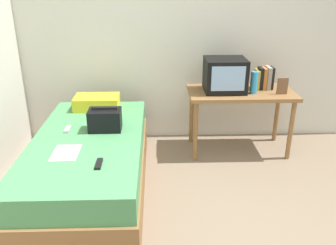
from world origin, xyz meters
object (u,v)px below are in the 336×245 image
(remote_dark, at_px, (99,164))
(remote_silver, at_px, (68,129))
(tv, at_px, (225,75))
(bed, at_px, (90,165))
(pillow, at_px, (97,102))
(book_row, at_px, (264,78))
(water_bottle, at_px, (254,83))
(handbag, at_px, (105,120))
(magazine, at_px, (66,153))
(desk, at_px, (241,99))
(picture_frame, at_px, (282,86))

(remote_dark, bearing_deg, remote_silver, 120.11)
(tv, bearing_deg, bed, -149.17)
(pillow, relative_size, remote_dark, 3.04)
(book_row, distance_m, remote_silver, 2.19)
(water_bottle, relative_size, handbag, 0.80)
(bed, relative_size, water_bottle, 8.36)
(bed, xyz_separation_m, remote_dark, (0.18, -0.51, 0.29))
(handbag, relative_size, magazine, 1.03)
(handbag, relative_size, remote_dark, 1.92)
(tv, relative_size, handbag, 1.47)
(handbag, distance_m, remote_silver, 0.37)
(water_bottle, bearing_deg, book_row, 46.84)
(tv, distance_m, remote_dark, 1.82)
(bed, distance_m, magazine, 0.44)
(tv, xyz_separation_m, book_row, (0.46, 0.07, -0.06))
(desk, distance_m, water_bottle, 0.25)
(pillow, bearing_deg, picture_frame, -2.29)
(book_row, bearing_deg, remote_silver, -160.30)
(handbag, bearing_deg, water_bottle, 20.04)
(picture_frame, height_order, remote_silver, picture_frame)
(picture_frame, xyz_separation_m, magazine, (-2.09, -0.99, -0.25))
(picture_frame, height_order, pillow, picture_frame)
(water_bottle, bearing_deg, remote_dark, -140.45)
(book_row, bearing_deg, picture_frame, -56.50)
(desk, height_order, water_bottle, water_bottle)
(bed, xyz_separation_m, remote_silver, (-0.21, 0.16, 0.29))
(tv, height_order, handbag, tv)
(desk, bearing_deg, bed, -152.67)
(picture_frame, distance_m, remote_silver, 2.26)
(picture_frame, bearing_deg, bed, -160.84)
(remote_dark, bearing_deg, magazine, 145.82)
(tv, relative_size, remote_silver, 3.06)
(pillow, relative_size, magazine, 1.64)
(pillow, relative_size, handbag, 1.58)
(book_row, height_order, remote_silver, book_row)
(desk, bearing_deg, handbag, -155.66)
(desk, relative_size, picture_frame, 6.46)
(pillow, distance_m, remote_dark, 1.29)
(water_bottle, relative_size, picture_frame, 1.33)
(bed, bearing_deg, tv, 30.83)
(desk, xyz_separation_m, remote_silver, (-1.77, -0.65, -0.06))
(desk, distance_m, remote_silver, 1.89)
(bed, distance_m, remote_dark, 0.62)
(tv, xyz_separation_m, magazine, (-1.49, -1.13, -0.34))
(book_row, height_order, picture_frame, book_row)
(handbag, distance_m, remote_dark, 0.68)
(desk, distance_m, tv, 0.33)
(picture_frame, xyz_separation_m, handbag, (-1.83, -0.52, -0.15))
(bed, bearing_deg, magazine, -111.27)
(bed, bearing_deg, book_row, 25.99)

